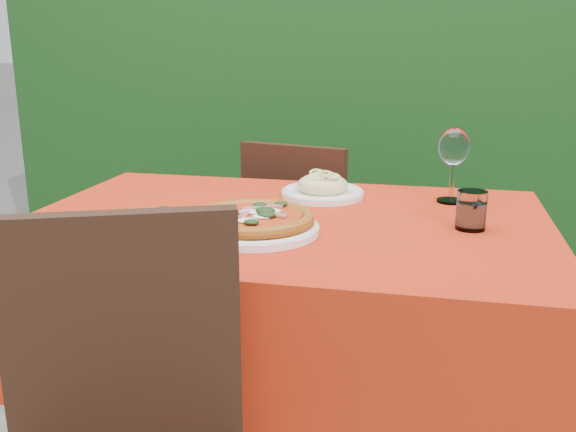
% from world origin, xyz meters
% --- Properties ---
extents(hedge, '(3.20, 0.55, 1.78)m').
position_xyz_m(hedge, '(0.00, 1.55, 0.92)').
color(hedge, black).
rests_on(hedge, ground).
extents(dining_table, '(1.26, 0.86, 0.75)m').
position_xyz_m(dining_table, '(0.00, 0.00, 0.60)').
color(dining_table, '#4A3018').
rests_on(dining_table, ground).
extents(chair_far, '(0.45, 0.45, 0.83)m').
position_xyz_m(chair_far, '(-0.09, 0.68, 0.48)').
color(chair_far, black).
rests_on(chair_far, ground).
extents(pizza_plate, '(0.35, 0.35, 0.06)m').
position_xyz_m(pizza_plate, '(-0.04, -0.13, 0.77)').
color(pizza_plate, white).
rests_on(pizza_plate, dining_table).
extents(pasta_plate, '(0.23, 0.23, 0.06)m').
position_xyz_m(pasta_plate, '(0.05, 0.24, 0.77)').
color(pasta_plate, white).
rests_on(pasta_plate, dining_table).
extents(water_glass, '(0.07, 0.07, 0.09)m').
position_xyz_m(water_glass, '(0.43, 0.00, 0.79)').
color(water_glass, silver).
rests_on(water_glass, dining_table).
extents(wine_glass, '(0.08, 0.08, 0.20)m').
position_xyz_m(wine_glass, '(0.40, 0.25, 0.89)').
color(wine_glass, silver).
rests_on(wine_glass, dining_table).
extents(fork, '(0.04, 0.21, 0.01)m').
position_xyz_m(fork, '(-0.33, -0.09, 0.75)').
color(fork, silver).
rests_on(fork, dining_table).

